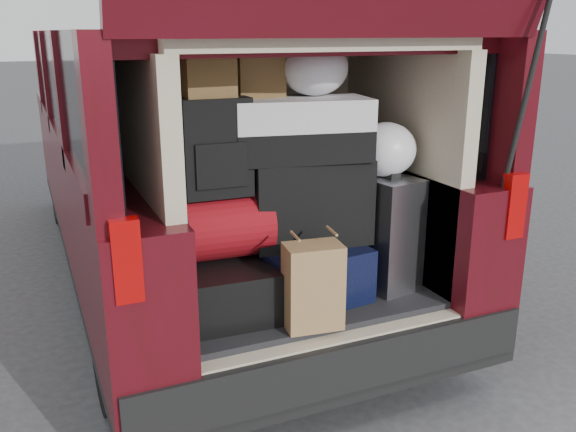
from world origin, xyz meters
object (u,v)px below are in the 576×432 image
kraft_bag (313,286)px  twotone_duffel (300,129)px  silver_roller (382,231)px  backpack (215,147)px  black_soft_case (307,200)px  navy_hardshell (300,266)px  red_duffel (218,226)px  black_hardshell (218,283)px

kraft_bag → twotone_duffel: 0.72m
silver_roller → twotone_duffel: 0.67m
silver_roller → backpack: size_ratio=1.32×
silver_roller → black_soft_case: 0.42m
navy_hardshell → black_soft_case: 0.33m
kraft_bag → black_soft_case: black_soft_case is taller
black_soft_case → silver_roller: bearing=-6.6°
silver_roller → black_soft_case: black_soft_case is taller
black_soft_case → red_duffel: bearing=-173.3°
backpack → red_duffel: bearing=64.4°
navy_hardshell → black_soft_case: black_soft_case is taller
kraft_bag → black_hardshell: bearing=139.7°
kraft_bag → twotone_duffel: bearing=81.9°
black_hardshell → kraft_bag: (0.32, -0.35, 0.07)m
navy_hardshell → silver_roller: 0.44m
silver_roller → backpack: backpack is taller
navy_hardshell → backpack: bearing=175.1°
navy_hardshell → twotone_duffel: 0.67m
black_hardshell → silver_roller: (0.83, -0.06, 0.16)m
kraft_bag → red_duffel: (-0.30, 0.36, 0.20)m
kraft_bag → twotone_duffel: (0.10, 0.36, 0.61)m
kraft_bag → backpack: 0.73m
black_hardshell → red_duffel: (0.02, 0.02, 0.27)m
black_hardshell → navy_hardshell: 0.42m
backpack → black_soft_case: bearing=4.7°
red_duffel → black_hardshell: bearing=-129.3°
navy_hardshell → twotone_duffel: twotone_duffel is taller
black_soft_case → twotone_duffel: size_ratio=0.90×
black_hardshell → navy_hardshell: size_ratio=1.00×
twotone_duffel → backpack: bearing=-169.0°
silver_roller → backpack: (-0.82, 0.06, 0.47)m
twotone_duffel → kraft_bag: bearing=-95.9°
navy_hardshell → backpack: backpack is taller
black_soft_case → twotone_duffel: twotone_duffel is taller
navy_hardshell → kraft_bag: (-0.11, -0.36, 0.06)m
navy_hardshell → black_soft_case: bearing=7.6°
red_duffel → black_soft_case: (0.44, 0.01, 0.07)m
navy_hardshell → backpack: 0.74m
navy_hardshell → kraft_bag: bearing=-112.7°
kraft_bag → backpack: size_ratio=0.88×
black_hardshell → silver_roller: bearing=-1.1°
backpack → twotone_duffel: 0.41m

